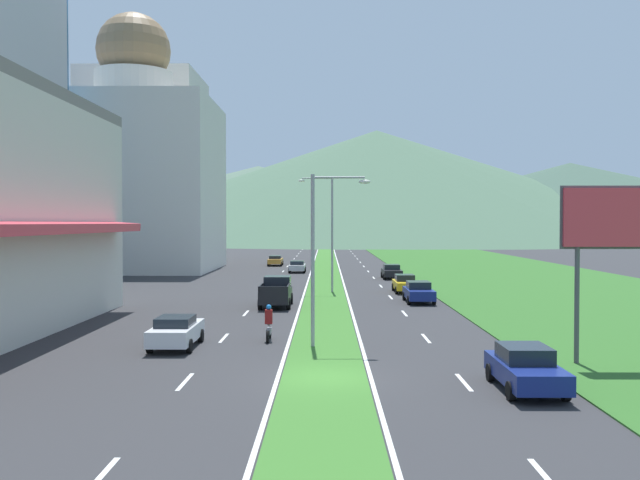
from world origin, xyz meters
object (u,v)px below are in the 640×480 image
(street_lamp_mid, at_px, (329,226))
(car_1, at_px, (176,331))
(car_3, at_px, (525,368))
(pickup_truck_0, at_px, (276,292))
(motorcycle_rider, at_px, (269,326))
(car_4, at_px, (297,266))
(car_6, at_px, (275,260))
(street_lamp_near, at_px, (320,247))
(car_5, at_px, (405,283))
(billboard_roadside, at_px, (613,229))
(car_0, at_px, (419,292))
(car_2, at_px, (392,271))

(street_lamp_mid, distance_m, car_1, 27.37)
(car_3, bearing_deg, car_1, -120.47)
(pickup_truck_0, height_order, motorcycle_rider, pickup_truck_0)
(car_4, relative_size, car_6, 0.88)
(car_3, xyz_separation_m, pickup_truck_0, (-10.43, 24.53, 0.21))
(pickup_truck_0, bearing_deg, car_3, -156.96)
(car_3, bearing_deg, car_4, -169.83)
(street_lamp_near, xyz_separation_m, car_5, (6.88, 25.90, -3.95))
(billboard_roadside, relative_size, motorcycle_rider, 3.68)
(car_0, relative_size, car_4, 1.13)
(billboard_roadside, relative_size, car_5, 1.63)
(car_5, bearing_deg, motorcycle_rider, -21.34)
(car_0, relative_size, car_2, 1.00)
(street_lamp_near, relative_size, car_4, 1.96)
(car_2, distance_m, car_4, 13.56)
(street_lamp_near, xyz_separation_m, motorcycle_rider, (-2.53, 1.80, -3.96))
(street_lamp_near, bearing_deg, billboard_roadside, -17.96)
(billboard_roadside, height_order, car_4, billboard_roadside)
(car_1, bearing_deg, motorcycle_rider, -65.63)
(car_0, xyz_separation_m, car_3, (0.18, -26.83, -0.00))
(street_lamp_near, xyz_separation_m, car_3, (7.24, -8.30, -3.93))
(street_lamp_mid, xyz_separation_m, motorcycle_rider, (-3.03, -24.08, -4.80))
(car_0, distance_m, car_6, 45.83)
(car_1, distance_m, car_4, 49.48)
(car_2, xyz_separation_m, car_3, (0.12, -48.63, 0.02))
(car_4, distance_m, car_5, 25.39)
(pickup_truck_0, xyz_separation_m, motorcycle_rider, (0.66, -14.43, -0.24))
(car_1, xyz_separation_m, pickup_truck_0, (3.52, 16.32, 0.22))
(billboard_roadside, height_order, pickup_truck_0, billboard_roadside)
(street_lamp_near, bearing_deg, car_2, 79.99)
(car_5, bearing_deg, car_0, 1.40)
(car_6, height_order, motorcycle_rider, motorcycle_rider)
(car_6, bearing_deg, street_lamp_near, -173.95)
(street_lamp_mid, height_order, billboard_roadside, street_lamp_mid)
(street_lamp_near, distance_m, car_6, 62.75)
(billboard_roadside, xyz_separation_m, pickup_truck_0, (-15.22, 20.12, -4.57))
(car_0, bearing_deg, car_5, -178.60)
(billboard_roadside, relative_size, car_2, 1.57)
(car_1, height_order, pickup_truck_0, pickup_truck_0)
(street_lamp_near, height_order, pickup_truck_0, street_lamp_near)
(pickup_truck_0, bearing_deg, street_lamp_near, -168.86)
(billboard_roadside, relative_size, pickup_truck_0, 1.36)
(pickup_truck_0, bearing_deg, motorcycle_rider, -177.38)
(car_0, bearing_deg, car_2, 179.86)
(street_lamp_mid, height_order, car_2, street_lamp_mid)
(car_0, distance_m, car_3, 26.83)
(car_1, relative_size, car_2, 0.99)
(car_1, bearing_deg, car_6, -0.10)
(street_lamp_mid, relative_size, car_6, 2.06)
(street_lamp_near, bearing_deg, car_3, -48.92)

